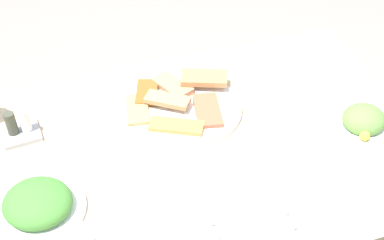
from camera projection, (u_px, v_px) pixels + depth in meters
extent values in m
cube|color=beige|center=(199.00, 146.00, 1.23)|extent=(1.15, 0.77, 0.02)
cylinder|color=#56564A|center=(301.00, 131.00, 1.82)|extent=(0.04, 0.04, 0.70)
cylinder|color=#56564A|center=(8.00, 202.00, 1.56)|extent=(0.04, 0.04, 0.70)
cylinder|color=white|center=(182.00, 109.00, 1.31)|extent=(0.31, 0.31, 0.01)
cube|color=tan|center=(172.00, 86.00, 1.36)|extent=(0.10, 0.13, 0.02)
cube|color=#C96646|center=(207.00, 110.00, 1.29)|extent=(0.09, 0.14, 0.01)
cube|color=tan|center=(167.00, 100.00, 1.29)|extent=(0.12, 0.11, 0.01)
cube|color=brown|center=(147.00, 93.00, 1.34)|extent=(0.09, 0.12, 0.01)
cube|color=tan|center=(204.00, 78.00, 1.36)|extent=(0.14, 0.11, 0.02)
cube|color=tan|center=(176.00, 126.00, 1.24)|extent=(0.14, 0.11, 0.01)
cube|color=tan|center=(137.00, 109.00, 1.29)|extent=(0.08, 0.13, 0.01)
cylinder|color=white|center=(40.00, 210.00, 1.05)|extent=(0.19, 0.19, 0.01)
ellipsoid|color=#488C37|center=(38.00, 203.00, 1.04)|extent=(0.20, 0.20, 0.06)
sphere|color=#E6D055|center=(13.00, 208.00, 1.03)|extent=(0.03, 0.03, 0.03)
cylinder|color=white|center=(362.00, 126.00, 1.26)|extent=(0.19, 0.19, 0.01)
ellipsoid|color=#6D9D48|center=(364.00, 119.00, 1.24)|extent=(0.15, 0.14, 0.06)
sphere|color=yellow|center=(365.00, 136.00, 1.20)|extent=(0.02, 0.02, 0.02)
cube|color=white|center=(253.00, 224.00, 1.03)|extent=(0.15, 0.15, 0.00)
cube|color=silver|center=(249.00, 216.00, 1.04)|extent=(0.17, 0.04, 0.00)
cube|color=silver|center=(257.00, 229.00, 1.01)|extent=(0.16, 0.05, 0.00)
cube|color=#B2B2B7|center=(21.00, 133.00, 1.24)|extent=(0.10, 0.10, 0.01)
cylinder|color=white|center=(25.00, 121.00, 1.22)|extent=(0.03, 0.03, 0.06)
cylinder|color=#464938|center=(11.00, 123.00, 1.21)|extent=(0.03, 0.03, 0.06)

